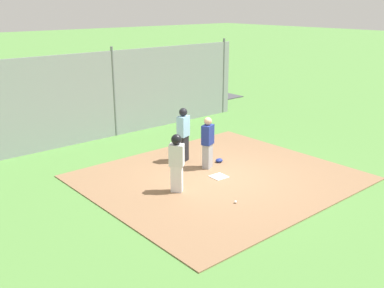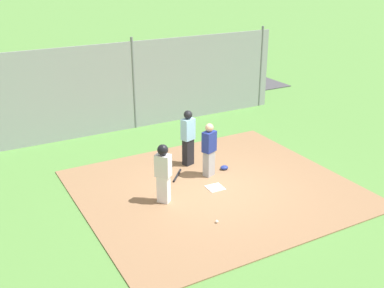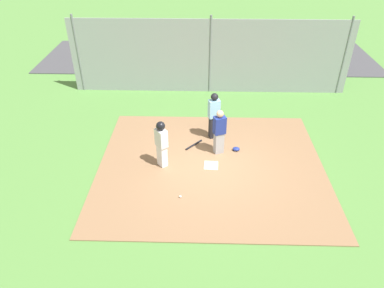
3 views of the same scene
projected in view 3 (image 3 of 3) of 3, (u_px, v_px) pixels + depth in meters
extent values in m
plane|color=#51843D|center=(211.00, 166.00, 11.65)|extent=(140.00, 140.00, 0.00)
cube|color=#896647|center=(211.00, 166.00, 11.64)|extent=(7.20, 6.40, 0.03)
cube|color=white|center=(211.00, 165.00, 11.63)|extent=(0.46, 0.46, 0.02)
cube|color=#9E9EA3|center=(219.00, 143.00, 12.07)|extent=(0.36, 0.31, 0.76)
cube|color=navy|center=(220.00, 125.00, 11.69)|extent=(0.45, 0.38, 0.60)
sphere|color=tan|center=(220.00, 114.00, 11.46)|extent=(0.24, 0.24, 0.24)
cube|color=black|center=(213.00, 127.00, 12.86)|extent=(0.35, 0.30, 0.82)
cube|color=#8CC1E0|center=(214.00, 109.00, 12.45)|extent=(0.44, 0.36, 0.65)
sphere|color=black|center=(215.00, 97.00, 12.20)|extent=(0.26, 0.26, 0.26)
cube|color=silver|center=(162.00, 156.00, 11.47)|extent=(0.36, 0.37, 0.74)
cube|color=silver|center=(161.00, 138.00, 11.10)|extent=(0.44, 0.46, 0.58)
sphere|color=tan|center=(161.00, 127.00, 10.88)|extent=(0.23, 0.23, 0.23)
sphere|color=black|center=(161.00, 126.00, 10.87)|extent=(0.28, 0.28, 0.28)
cylinder|color=black|center=(194.00, 145.00, 12.59)|extent=(0.58, 0.64, 0.06)
ellipsoid|color=navy|center=(236.00, 149.00, 12.32)|extent=(0.24, 0.20, 0.12)
sphere|color=white|center=(180.00, 196.00, 10.34)|extent=(0.07, 0.07, 0.07)
cube|color=#93999E|center=(210.00, 57.00, 15.51)|extent=(12.00, 0.05, 3.20)
cylinder|color=slate|center=(344.00, 57.00, 15.33)|extent=(0.10, 0.10, 3.35)
cylinder|color=slate|center=(210.00, 55.00, 15.46)|extent=(0.10, 0.10, 3.35)
cylinder|color=slate|center=(78.00, 54.00, 15.60)|extent=(0.10, 0.10, 3.35)
cube|color=#424247|center=(208.00, 57.00, 20.01)|extent=(18.00, 5.20, 0.04)
cube|color=#28428C|center=(274.00, 53.00, 19.30)|extent=(4.31, 1.99, 0.64)
cube|color=navy|center=(278.00, 42.00, 18.98)|extent=(2.41, 1.72, 0.56)
cylinder|color=black|center=(251.00, 61.00, 18.60)|extent=(0.61, 0.22, 0.60)
cylinder|color=black|center=(246.00, 50.00, 20.02)|extent=(0.61, 0.22, 0.60)
cylinder|color=black|center=(304.00, 60.00, 18.70)|extent=(0.61, 0.22, 0.60)
cylinder|color=black|center=(294.00, 49.00, 20.11)|extent=(0.61, 0.22, 0.60)
cube|color=#235B38|center=(198.00, 51.00, 19.59)|extent=(4.40, 2.29, 0.64)
cube|color=#1E4E2F|center=(195.00, 40.00, 19.24)|extent=(2.51, 1.88, 0.56)
cylinder|color=black|center=(220.00, 47.00, 20.48)|extent=(0.62, 0.26, 0.60)
cylinder|color=black|center=(225.00, 57.00, 19.07)|extent=(0.62, 0.26, 0.60)
cylinder|color=black|center=(172.00, 49.00, 20.22)|extent=(0.62, 0.26, 0.60)
cylinder|color=black|center=(174.00, 59.00, 18.81)|extent=(0.62, 0.26, 0.60)
cube|color=#B2B2B7|center=(159.00, 46.00, 20.36)|extent=(4.29, 1.94, 0.64)
cube|color=#97979C|center=(161.00, 35.00, 20.02)|extent=(2.40, 1.70, 0.56)
cylinder|color=black|center=(132.00, 52.00, 19.81)|extent=(0.61, 0.21, 0.60)
cylinder|color=black|center=(138.00, 42.00, 21.22)|extent=(0.61, 0.21, 0.60)
cylinder|color=black|center=(181.00, 53.00, 19.61)|extent=(0.61, 0.21, 0.60)
cylinder|color=black|center=(185.00, 43.00, 21.02)|extent=(0.61, 0.21, 0.60)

